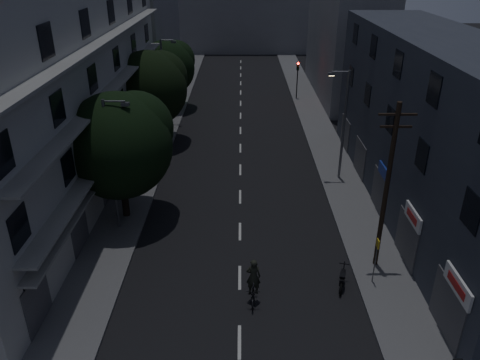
{
  "coord_description": "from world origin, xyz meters",
  "views": [
    {
      "loc": [
        0.06,
        -13.23,
        15.28
      ],
      "look_at": [
        0.0,
        12.0,
        3.0
      ],
      "focal_mm": 35.0,
      "sensor_mm": 36.0,
      "label": 1
    }
  ],
  "objects_px": {
    "bus_stop_sign": "(376,253)",
    "cyclist": "(253,287)",
    "utility_pole": "(387,185)",
    "motorcycle": "(342,279)"
  },
  "relations": [
    {
      "from": "utility_pole",
      "to": "motorcycle",
      "type": "relative_size",
      "value": 5.12
    },
    {
      "from": "cyclist",
      "to": "utility_pole",
      "type": "bearing_deg",
      "value": 25.5
    },
    {
      "from": "bus_stop_sign",
      "to": "cyclist",
      "type": "relative_size",
      "value": 1.05
    },
    {
      "from": "bus_stop_sign",
      "to": "motorcycle",
      "type": "height_order",
      "value": "bus_stop_sign"
    },
    {
      "from": "utility_pole",
      "to": "motorcycle",
      "type": "height_order",
      "value": "utility_pole"
    },
    {
      "from": "utility_pole",
      "to": "cyclist",
      "type": "bearing_deg",
      "value": -156.79
    },
    {
      "from": "utility_pole",
      "to": "bus_stop_sign",
      "type": "height_order",
      "value": "utility_pole"
    },
    {
      "from": "bus_stop_sign",
      "to": "motorcycle",
      "type": "bearing_deg",
      "value": -171.35
    },
    {
      "from": "bus_stop_sign",
      "to": "cyclist",
      "type": "bearing_deg",
      "value": -167.93
    },
    {
      "from": "cyclist",
      "to": "motorcycle",
      "type": "bearing_deg",
      "value": 15.56
    }
  ]
}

